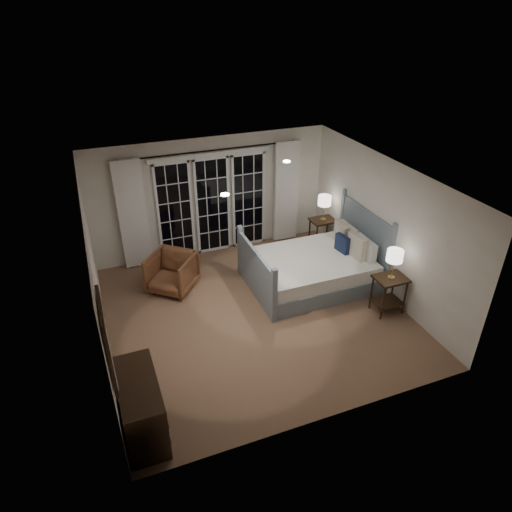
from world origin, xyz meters
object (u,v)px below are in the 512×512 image
object	(u,v)px
bed	(314,268)
nightstand_left	(389,289)
armchair	(172,272)
lamp_right	(325,201)
lamp_left	(395,256)
nightstand_right	(322,229)
dresser	(141,406)

from	to	relation	value
bed	nightstand_left	xyz separation A→B (m)	(0.78, -1.29, 0.12)
bed	armchair	distance (m)	2.71
nightstand_left	armchair	xyz separation A→B (m)	(-3.38, 2.06, -0.10)
lamp_right	lamp_left	bearing A→B (deg)	-91.05
armchair	lamp_right	bearing A→B (deg)	47.45
bed	nightstand_left	bearing A→B (deg)	-58.72
bed	nightstand_right	distance (m)	1.47
lamp_right	dresser	bearing A→B (deg)	-141.82
nightstand_left	armchair	size ratio (longest dim) A/B	0.87
nightstand_right	lamp_left	size ratio (longest dim) A/B	1.27
nightstand_right	dresser	distance (m)	5.69
nightstand_right	lamp_left	xyz separation A→B (m)	(-0.05, -2.50, 0.67)
nightstand_left	dresser	world-z (taller)	dresser
nightstand_left	lamp_right	size ratio (longest dim) A/B	1.28
armchair	dresser	size ratio (longest dim) A/B	0.70
lamp_right	armchair	bearing A→B (deg)	-172.69
lamp_left	lamp_right	world-z (taller)	lamp_left
nightstand_right	armchair	world-z (taller)	armchair
nightstand_left	nightstand_right	xyz separation A→B (m)	(0.05, 2.50, -0.01)
bed	dresser	distance (m)	4.31
nightstand_left	dresser	size ratio (longest dim) A/B	0.60
armchair	nightstand_right	bearing A→B (deg)	47.45
lamp_left	armchair	distance (m)	4.03
nightstand_left	armchair	distance (m)	3.96
lamp_left	lamp_right	distance (m)	2.50
lamp_left	dresser	xyz separation A→B (m)	(-4.42, -1.01, -0.71)
nightstand_right	lamp_left	bearing A→B (deg)	-91.05
nightstand_right	lamp_left	world-z (taller)	lamp_left
armchair	dresser	world-z (taller)	dresser
nightstand_left	lamp_left	size ratio (longest dim) A/B	1.30
dresser	armchair	bearing A→B (deg)	71.22
lamp_left	dresser	size ratio (longest dim) A/B	0.46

